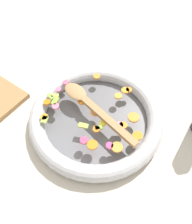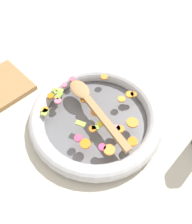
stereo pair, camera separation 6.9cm
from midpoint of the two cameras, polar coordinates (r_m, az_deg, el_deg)
ground_plane at (r=0.73m, az=2.70°, el=-2.50°), size 4.00×4.00×0.00m
skillet at (r=0.71m, az=2.76°, el=-1.52°), size 0.43×0.43×0.05m
chopped_vegetables at (r=0.68m, az=2.45°, el=-0.77°), size 0.28×0.34×0.01m
wooden_spoon at (r=0.69m, az=1.79°, el=1.78°), size 0.10×0.31×0.01m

